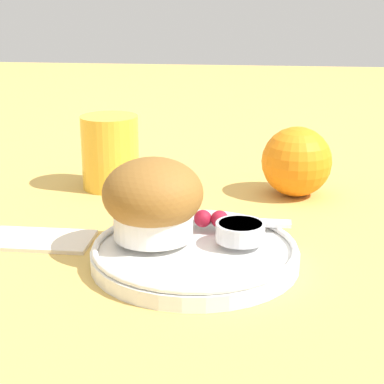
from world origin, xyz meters
name	(u,v)px	position (x,y,z in m)	size (l,w,h in m)	color
ground_plane	(183,257)	(0.00, 0.00, 0.00)	(3.00, 3.00, 0.00)	tan
plate	(195,253)	(0.01, -0.01, 0.01)	(0.19, 0.19, 0.02)	white
muffin	(153,200)	(-0.03, 0.00, 0.06)	(0.09, 0.09, 0.08)	silver
cream_ramekin	(240,230)	(0.05, 0.00, 0.03)	(0.05, 0.05, 0.02)	silver
berry_pair	(211,219)	(0.02, 0.03, 0.03)	(0.03, 0.02, 0.02)	maroon
butter_knife	(212,221)	(0.02, 0.04, 0.02)	(0.16, 0.02, 0.00)	silver
orange_fruit	(297,162)	(0.11, 0.20, 0.04)	(0.08, 0.08, 0.08)	orange
juice_glass	(110,152)	(-0.12, 0.21, 0.05)	(0.07, 0.07, 0.09)	gold
folded_napkin	(40,238)	(-0.15, 0.02, 0.00)	(0.10, 0.06, 0.01)	beige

